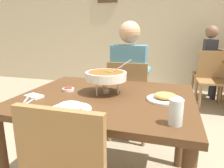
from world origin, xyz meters
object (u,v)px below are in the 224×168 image
at_px(dining_table_main, 106,110).
at_px(chair_diner_main, 129,97).
at_px(appetizer_plate, 165,98).
at_px(sauce_dish, 68,89).
at_px(diner_main, 130,75).
at_px(rice_plate, 71,108).
at_px(chair_bg_left, 212,71).
at_px(chair_bg_right, 211,76).
at_px(drink_glass, 176,114).
at_px(curry_bowl, 106,76).
at_px(patron_bg_left, 211,58).

relative_size(dining_table_main, chair_diner_main, 1.35).
relative_size(appetizer_plate, sauce_dish, 2.67).
xyz_separation_m(diner_main, rice_plate, (-0.10, -1.16, 0.03)).
xyz_separation_m(appetizer_plate, chair_bg_left, (0.73, 2.72, -0.27)).
bearing_deg(rice_plate, chair_bg_right, 66.08).
relative_size(appetizer_plate, chair_bg_left, 0.27).
bearing_deg(drink_glass, chair_bg_left, 77.92).
bearing_deg(chair_bg_left, appetizer_plate, -104.93).
relative_size(diner_main, sauce_dish, 14.56).
bearing_deg(rice_plate, curry_bowl, 78.33).
bearing_deg(chair_bg_left, patron_bg_left, 148.76).
bearing_deg(chair_bg_left, chair_diner_main, -120.21).
height_order(drink_glass, chair_bg_right, chair_bg_right).
bearing_deg(chair_diner_main, drink_glass, -67.44).
xyz_separation_m(chair_diner_main, drink_glass, (0.47, -1.14, 0.31)).
distance_m(dining_table_main, chair_bg_right, 2.49).
bearing_deg(appetizer_plate, chair_diner_main, 117.80).
xyz_separation_m(curry_bowl, patron_bg_left, (1.12, 2.69, -0.14)).
xyz_separation_m(dining_table_main, chair_diner_main, (-0.00, 0.79, -0.14)).
bearing_deg(appetizer_plate, rice_plate, -145.54).
height_order(dining_table_main, patron_bg_left, patron_bg_left).
bearing_deg(drink_glass, chair_bg_right, 77.57).
bearing_deg(dining_table_main, chair_diner_main, 90.00).
xyz_separation_m(curry_bowl, sauce_dish, (-0.30, -0.03, -0.12)).
xyz_separation_m(diner_main, drink_glass, (0.47, -1.17, 0.07)).
xyz_separation_m(chair_diner_main, sauce_dish, (-0.32, -0.75, 0.26)).
bearing_deg(rice_plate, chair_diner_main, 84.77).
bearing_deg(sauce_dish, drink_glass, -26.29).
bearing_deg(curry_bowl, sauce_dish, -175.10).
distance_m(chair_diner_main, chair_bg_right, 1.81).
relative_size(curry_bowl, rice_plate, 1.39).
height_order(rice_plate, patron_bg_left, patron_bg_left).
relative_size(dining_table_main, appetizer_plate, 5.07).
bearing_deg(chair_bg_right, curry_bowl, -115.97).
distance_m(curry_bowl, patron_bg_left, 2.92).
relative_size(sauce_dish, drink_glass, 0.69).
bearing_deg(curry_bowl, drink_glass, -40.27).
bearing_deg(dining_table_main, sauce_dish, 173.19).
relative_size(rice_plate, drink_glass, 1.85).
relative_size(sauce_dish, chair_bg_left, 0.10).
xyz_separation_m(sauce_dish, drink_glass, (0.79, -0.39, 0.05)).
xyz_separation_m(curry_bowl, chair_bg_left, (1.15, 2.67, -0.38)).
distance_m(dining_table_main, curry_bowl, 0.24).
xyz_separation_m(rice_plate, chair_bg_right, (1.15, 2.60, -0.27)).
xyz_separation_m(sauce_dish, chair_bg_right, (1.37, 2.22, -0.26)).
xyz_separation_m(appetizer_plate, chair_bg_right, (0.64, 2.25, -0.27)).
bearing_deg(chair_bg_left, chair_bg_right, -100.15).
relative_size(appetizer_plate, chair_bg_right, 0.27).
relative_size(dining_table_main, chair_bg_left, 1.35).
bearing_deg(sauce_dish, chair_bg_right, 58.34).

